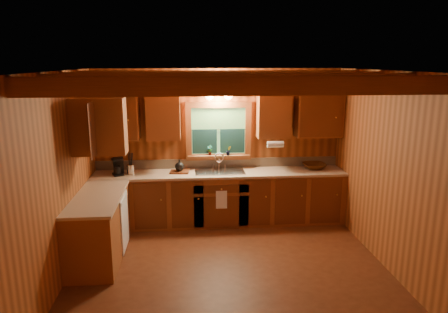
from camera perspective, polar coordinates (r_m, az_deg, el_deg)
name	(u,v)px	position (r m, az deg, el deg)	size (l,w,h in m)	color
room	(230,174)	(5.26, 0.77, -2.50)	(4.20, 4.20, 4.20)	#572A15
ceiling_beams	(230,80)	(5.08, 0.81, 10.55)	(4.20, 2.54, 0.18)	brown
base_cabinets	(191,206)	(6.73, -4.59, -6.80)	(4.20, 2.22, 0.86)	brown
countertop	(191,179)	(6.60, -4.54, -3.10)	(4.20, 2.24, 0.04)	tan
backsplash	(219,163)	(7.16, -0.77, -0.92)	(4.20, 0.02, 0.16)	tan
dishwasher_panel	(125,222)	(6.24, -13.64, -8.79)	(0.02, 0.60, 0.80)	white
upper_cabinets	(185,118)	(6.53, -5.45, 5.33)	(4.19, 1.77, 0.78)	brown
window	(218,132)	(7.03, -0.77, 3.39)	(1.12, 0.08, 1.00)	brown
window_sill	(219,156)	(7.07, -0.73, 0.05)	(1.06, 0.14, 0.04)	brown
wall_sconce	(219,95)	(6.83, -0.71, 8.47)	(0.45, 0.21, 0.17)	black
paper_towel_roll	(275,144)	(6.86, 7.13, 1.69)	(0.11, 0.11, 0.27)	white
dish_towel	(221,200)	(6.70, -0.35, -6.03)	(0.18, 0.01, 0.30)	white
sink	(220,174)	(6.92, -0.59, -2.48)	(0.82, 0.48, 0.43)	silver
coffee_maker	(118,166)	(6.92, -14.50, -1.33)	(0.16, 0.20, 0.29)	black
utensil_crock	(131,169)	(6.93, -12.85, -1.67)	(0.13, 0.13, 0.36)	silver
cutting_board	(180,172)	(6.90, -6.19, -2.12)	(0.31, 0.22, 0.03)	#5D2B13
teakettle	(179,167)	(6.87, -6.21, -1.39)	(0.15, 0.15, 0.19)	black
wicker_basket	(314,166)	(7.26, 12.41, -1.30)	(0.39, 0.39, 0.10)	#48230C
potted_plant_left	(210,150)	(7.03, -2.00, 0.89)	(0.09, 0.06, 0.18)	#5D2B13
potted_plant_right	(228,151)	(7.03, 0.62, 0.84)	(0.09, 0.07, 0.16)	#5D2B13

